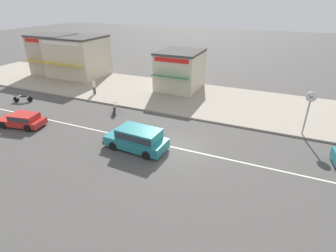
{
  "coord_description": "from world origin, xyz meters",
  "views": [
    {
      "loc": [
        5.59,
        -14.95,
        9.64
      ],
      "look_at": [
        -1.53,
        1.52,
        0.8
      ],
      "focal_mm": 28.0,
      "sensor_mm": 36.0,
      "label": 1
    }
  ],
  "objects_px": {
    "shopfront_corner_warung": "(54,54)",
    "shopfront_mid_block": "(180,70)",
    "hatchback_red_2": "(22,120)",
    "motorcycle_1": "(23,98)",
    "street_clock": "(310,103)",
    "motorcycle_0": "(115,109)",
    "minivan_teal_0": "(137,138)",
    "pedestrian_near_clock": "(94,86)",
    "shopfront_far_kios": "(78,56)"
  },
  "relations": [
    {
      "from": "shopfront_corner_warung",
      "to": "shopfront_mid_block",
      "type": "distance_m",
      "value": 18.02
    },
    {
      "from": "shopfront_corner_warung",
      "to": "hatchback_red_2",
      "type": "bearing_deg",
      "value": -54.89
    },
    {
      "from": "shopfront_corner_warung",
      "to": "motorcycle_1",
      "type": "bearing_deg",
      "value": -63.69
    },
    {
      "from": "motorcycle_1",
      "to": "shopfront_mid_block",
      "type": "distance_m",
      "value": 16.83
    },
    {
      "from": "shopfront_corner_warung",
      "to": "street_clock",
      "type": "bearing_deg",
      "value": -11.56
    },
    {
      "from": "motorcycle_0",
      "to": "street_clock",
      "type": "bearing_deg",
      "value": 7.24
    },
    {
      "from": "minivan_teal_0",
      "to": "street_clock",
      "type": "height_order",
      "value": "street_clock"
    },
    {
      "from": "motorcycle_1",
      "to": "shopfront_corner_warung",
      "type": "distance_m",
      "value": 10.94
    },
    {
      "from": "hatchback_red_2",
      "to": "shopfront_corner_warung",
      "type": "xyz_separation_m",
      "value": [
        -9.59,
        13.65,
        2.14
      ]
    },
    {
      "from": "street_clock",
      "to": "minivan_teal_0",
      "type": "bearing_deg",
      "value": -147.8
    },
    {
      "from": "shopfront_mid_block",
      "to": "hatchback_red_2",
      "type": "bearing_deg",
      "value": -120.55
    },
    {
      "from": "street_clock",
      "to": "shopfront_corner_warung",
      "type": "xyz_separation_m",
      "value": [
        -30.8,
        6.3,
        0.01
      ]
    },
    {
      "from": "motorcycle_1",
      "to": "shopfront_mid_block",
      "type": "relative_size",
      "value": 0.28
    },
    {
      "from": "hatchback_red_2",
      "to": "shopfront_corner_warung",
      "type": "height_order",
      "value": "shopfront_corner_warung"
    },
    {
      "from": "motorcycle_0",
      "to": "street_clock",
      "type": "relative_size",
      "value": 0.47
    },
    {
      "from": "motorcycle_0",
      "to": "shopfront_corner_warung",
      "type": "bearing_deg",
      "value": 151.05
    },
    {
      "from": "minivan_teal_0",
      "to": "shopfront_corner_warung",
      "type": "relative_size",
      "value": 0.83
    },
    {
      "from": "pedestrian_near_clock",
      "to": "shopfront_corner_warung",
      "type": "distance_m",
      "value": 11.53
    },
    {
      "from": "minivan_teal_0",
      "to": "shopfront_mid_block",
      "type": "relative_size",
      "value": 0.76
    },
    {
      "from": "motorcycle_1",
      "to": "pedestrian_near_clock",
      "type": "xyz_separation_m",
      "value": [
        5.5,
        4.55,
        0.64
      ]
    },
    {
      "from": "minivan_teal_0",
      "to": "hatchback_red_2",
      "type": "height_order",
      "value": "minivan_teal_0"
    },
    {
      "from": "minivan_teal_0",
      "to": "shopfront_mid_block",
      "type": "bearing_deg",
      "value": 98.76
    },
    {
      "from": "hatchback_red_2",
      "to": "street_clock",
      "type": "distance_m",
      "value": 22.55
    },
    {
      "from": "pedestrian_near_clock",
      "to": "shopfront_far_kios",
      "type": "relative_size",
      "value": 0.23
    },
    {
      "from": "minivan_teal_0",
      "to": "shopfront_far_kios",
      "type": "relative_size",
      "value": 0.66
    },
    {
      "from": "pedestrian_near_clock",
      "to": "shopfront_mid_block",
      "type": "distance_m",
      "value": 9.67
    },
    {
      "from": "hatchback_red_2",
      "to": "shopfront_far_kios",
      "type": "relative_size",
      "value": 0.6
    },
    {
      "from": "motorcycle_0",
      "to": "shopfront_mid_block",
      "type": "bearing_deg",
      "value": 71.45
    },
    {
      "from": "hatchback_red_2",
      "to": "street_clock",
      "type": "relative_size",
      "value": 1.21
    },
    {
      "from": "motorcycle_0",
      "to": "shopfront_far_kios",
      "type": "bearing_deg",
      "value": 142.22
    },
    {
      "from": "minivan_teal_0",
      "to": "hatchback_red_2",
      "type": "xyz_separation_m",
      "value": [
        -10.51,
        -0.61,
        -0.26
      ]
    },
    {
      "from": "motorcycle_0",
      "to": "shopfront_corner_warung",
      "type": "distance_m",
      "value": 17.31
    },
    {
      "from": "motorcycle_0",
      "to": "shopfront_mid_block",
      "type": "height_order",
      "value": "shopfront_mid_block"
    },
    {
      "from": "minivan_teal_0",
      "to": "motorcycle_1",
      "type": "height_order",
      "value": "minivan_teal_0"
    },
    {
      "from": "minivan_teal_0",
      "to": "hatchback_red_2",
      "type": "distance_m",
      "value": 10.53
    },
    {
      "from": "shopfront_corner_warung",
      "to": "pedestrian_near_clock",
      "type": "bearing_deg",
      "value": -26.17
    },
    {
      "from": "street_clock",
      "to": "shopfront_far_kios",
      "type": "height_order",
      "value": "shopfront_far_kios"
    },
    {
      "from": "pedestrian_near_clock",
      "to": "shopfront_far_kios",
      "type": "xyz_separation_m",
      "value": [
        -6.64,
        5.57,
        1.64
      ]
    },
    {
      "from": "minivan_teal_0",
      "to": "shopfront_corner_warung",
      "type": "bearing_deg",
      "value": 147.04
    },
    {
      "from": "hatchback_red_2",
      "to": "pedestrian_near_clock",
      "type": "relative_size",
      "value": 2.62
    },
    {
      "from": "motorcycle_1",
      "to": "shopfront_corner_warung",
      "type": "height_order",
      "value": "shopfront_corner_warung"
    },
    {
      "from": "motorcycle_0",
      "to": "shopfront_corner_warung",
      "type": "relative_size",
      "value": 0.29
    },
    {
      "from": "motorcycle_1",
      "to": "shopfront_far_kios",
      "type": "xyz_separation_m",
      "value": [
        -1.14,
        10.13,
        2.28
      ]
    },
    {
      "from": "hatchback_red_2",
      "to": "motorcycle_1",
      "type": "xyz_separation_m",
      "value": [
        -4.85,
        4.06,
        -0.17
      ]
    },
    {
      "from": "shopfront_far_kios",
      "to": "pedestrian_near_clock",
      "type": "bearing_deg",
      "value": -40.01
    },
    {
      "from": "hatchback_red_2",
      "to": "motorcycle_0",
      "type": "xyz_separation_m",
      "value": [
        5.42,
        5.34,
        -0.17
      ]
    },
    {
      "from": "shopfront_mid_block",
      "to": "shopfront_far_kios",
      "type": "height_order",
      "value": "shopfront_far_kios"
    },
    {
      "from": "motorcycle_1",
      "to": "shopfront_far_kios",
      "type": "bearing_deg",
      "value": 96.42
    },
    {
      "from": "shopfront_corner_warung",
      "to": "shopfront_mid_block",
      "type": "relative_size",
      "value": 0.92
    },
    {
      "from": "street_clock",
      "to": "shopfront_corner_warung",
      "type": "relative_size",
      "value": 0.62
    }
  ]
}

